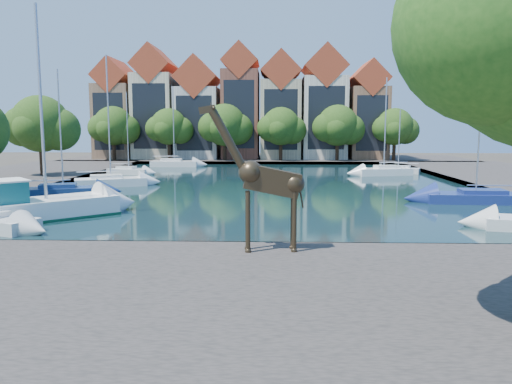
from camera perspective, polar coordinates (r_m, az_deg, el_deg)
ground at (r=21.42m, az=-0.54°, el=-6.97°), size 160.00×160.00×0.00m
water_basin at (r=45.04m, az=0.79°, el=0.77°), size 38.00×50.00×0.08m
near_quay at (r=14.67m, az=-1.77°, el=-12.90°), size 50.00×14.00×0.50m
far_quay at (r=76.89m, az=1.28°, el=3.75°), size 60.00×16.00×0.50m
townhouse_west_end at (r=80.36m, az=-15.54°, el=8.72°), size 5.44×9.18×14.93m
townhouse_west_mid at (r=78.81m, az=-11.34°, el=9.51°), size 5.94×9.18×16.79m
townhouse_west_inner at (r=77.57m, az=-6.58°, el=8.98°), size 6.43×9.18×15.15m
townhouse_center at (r=76.91m, az=-1.73°, el=9.80°), size 5.44×9.18×16.93m
townhouse_east_inner at (r=76.74m, az=2.81°, el=9.32°), size 5.94×9.18×15.79m
townhouse_east_mid at (r=77.12m, az=7.71°, el=9.53°), size 6.43×9.18×16.65m
townhouse_east_end at (r=78.00m, az=12.51°, el=8.67°), size 5.44×9.18×14.43m
far_tree_far_west at (r=74.77m, az=-15.93°, el=7.14°), size 7.28×5.60×7.68m
far_tree_west at (r=72.73m, az=-9.87°, el=7.23°), size 6.76×5.20×7.36m
far_tree_mid_west at (r=71.53m, az=-3.53°, el=7.49°), size 7.80×6.00×8.00m
far_tree_mid_east at (r=71.22m, az=2.94°, el=7.37°), size 7.02×5.40×7.52m
far_tree_east at (r=71.80m, az=9.39°, el=7.36°), size 7.54×5.80×7.84m
far_tree_far_east at (r=73.25m, az=15.65°, el=7.06°), size 6.76×5.20×7.36m
side_tree_left_far at (r=53.78m, az=-23.32°, el=6.97°), size 7.28×5.60×7.88m
giraffe_statue at (r=19.30m, az=0.95°, el=1.35°), size 3.98×0.83×5.67m
motorsailer at (r=30.71m, az=-25.53°, el=-1.36°), size 9.40×8.85×11.97m
sailboat_left_b at (r=40.55m, az=-21.16°, el=0.27°), size 6.33×3.73×9.45m
sailboat_left_c at (r=45.71m, az=-16.26°, el=1.35°), size 6.40×4.22×11.31m
sailboat_left_d at (r=56.78m, az=-14.34°, el=2.48°), size 4.82×2.53×8.88m
sailboat_left_e at (r=66.16m, az=-9.32°, el=3.38°), size 6.06×2.22×10.32m
sailboat_right_b at (r=37.81m, az=23.82°, el=-0.36°), size 6.93×2.82×10.51m
sailboat_right_c at (r=55.52m, az=14.39°, el=2.47°), size 6.18×3.33×10.36m
sailboat_right_d at (r=58.39m, az=15.93°, el=2.55°), size 4.88×3.26×7.12m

